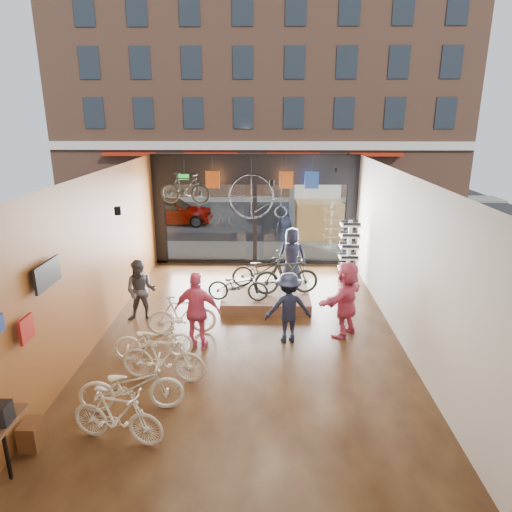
{
  "coord_description": "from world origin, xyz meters",
  "views": [
    {
      "loc": [
        0.38,
        -9.55,
        5.01
      ],
      "look_at": [
        0.14,
        1.4,
        1.65
      ],
      "focal_mm": 32.0,
      "sensor_mm": 36.0,
      "label": 1
    }
  ],
  "objects_px": {
    "customer_1": "(141,291)",
    "customer_3": "(288,308)",
    "customer_4": "(292,256)",
    "box_truck": "(314,204)",
    "floor_bike_5": "(182,315)",
    "display_bike_left": "(238,286)",
    "floor_bike_1": "(117,416)",
    "display_bike_right": "(263,269)",
    "customer_5": "(346,299)",
    "display_platform": "(266,298)",
    "customer_2": "(197,311)",
    "hung_bike": "(185,188)",
    "floor_bike_2": "(131,386)",
    "sunglasses_rack": "(349,252)",
    "display_bike_mid": "(286,276)",
    "street_car": "(171,210)",
    "floor_bike_3": "(163,357)",
    "floor_bike_4": "(154,340)",
    "penny_farthing": "(261,198)"
  },
  "relations": [
    {
      "from": "customer_1",
      "to": "customer_3",
      "type": "bearing_deg",
      "value": -16.25
    },
    {
      "from": "customer_1",
      "to": "customer_4",
      "type": "height_order",
      "value": "customer_4"
    },
    {
      "from": "box_truck",
      "to": "customer_1",
      "type": "height_order",
      "value": "box_truck"
    },
    {
      "from": "floor_bike_5",
      "to": "display_bike_left",
      "type": "relative_size",
      "value": 1.02
    },
    {
      "from": "floor_bike_1",
      "to": "display_bike_left",
      "type": "relative_size",
      "value": 0.99
    },
    {
      "from": "display_bike_right",
      "to": "floor_bike_1",
      "type": "bearing_deg",
      "value": 147.23
    },
    {
      "from": "floor_bike_5",
      "to": "customer_5",
      "type": "xyz_separation_m",
      "value": [
        3.88,
        0.04,
        0.42
      ]
    },
    {
      "from": "display_bike_right",
      "to": "customer_1",
      "type": "relative_size",
      "value": 1.13
    },
    {
      "from": "display_platform",
      "to": "display_bike_right",
      "type": "distance_m",
      "value": 0.92
    },
    {
      "from": "floor_bike_1",
      "to": "customer_2",
      "type": "xyz_separation_m",
      "value": [
        0.84,
        3.12,
        0.42
      ]
    },
    {
      "from": "display_bike_left",
      "to": "hung_bike",
      "type": "xyz_separation_m",
      "value": [
        -1.73,
        2.46,
        2.2
      ]
    },
    {
      "from": "floor_bike_2",
      "to": "floor_bike_5",
      "type": "height_order",
      "value": "floor_bike_5"
    },
    {
      "from": "floor_bike_1",
      "to": "customer_5",
      "type": "height_order",
      "value": "customer_5"
    },
    {
      "from": "customer_2",
      "to": "sunglasses_rack",
      "type": "relative_size",
      "value": 0.9
    },
    {
      "from": "box_truck",
      "to": "customer_4",
      "type": "xyz_separation_m",
      "value": [
        -1.4,
        -7.11,
        -0.28
      ]
    },
    {
      "from": "floor_bike_1",
      "to": "display_bike_mid",
      "type": "bearing_deg",
      "value": -14.7
    },
    {
      "from": "street_car",
      "to": "box_truck",
      "type": "relative_size",
      "value": 0.67
    },
    {
      "from": "display_bike_right",
      "to": "sunglasses_rack",
      "type": "bearing_deg",
      "value": -81.51
    },
    {
      "from": "floor_bike_2",
      "to": "sunglasses_rack",
      "type": "height_order",
      "value": "sunglasses_rack"
    },
    {
      "from": "box_truck",
      "to": "display_platform",
      "type": "height_order",
      "value": "box_truck"
    },
    {
      "from": "floor_bike_3",
      "to": "customer_3",
      "type": "xyz_separation_m",
      "value": [
        2.52,
        1.73,
        0.32
      ]
    },
    {
      "from": "floor_bike_1",
      "to": "customer_4",
      "type": "xyz_separation_m",
      "value": [
        3.14,
        7.34,
        0.41
      ]
    },
    {
      "from": "floor_bike_4",
      "to": "customer_5",
      "type": "xyz_separation_m",
      "value": [
        4.28,
        1.22,
        0.48
      ]
    },
    {
      "from": "floor_bike_5",
      "to": "customer_1",
      "type": "xyz_separation_m",
      "value": [
        -1.14,
        0.71,
        0.32
      ]
    },
    {
      "from": "floor_bike_2",
      "to": "customer_4",
      "type": "bearing_deg",
      "value": -33.0
    },
    {
      "from": "customer_1",
      "to": "sunglasses_rack",
      "type": "relative_size",
      "value": 0.81
    },
    {
      "from": "floor_bike_2",
      "to": "customer_4",
      "type": "distance_m",
      "value": 7.25
    },
    {
      "from": "floor_bike_1",
      "to": "display_platform",
      "type": "distance_m",
      "value": 6.19
    },
    {
      "from": "display_platform",
      "to": "display_bike_left",
      "type": "xyz_separation_m",
      "value": [
        -0.74,
        -0.53,
        0.57
      ]
    },
    {
      "from": "floor_bike_5",
      "to": "display_platform",
      "type": "bearing_deg",
      "value": -54.82
    },
    {
      "from": "display_platform",
      "to": "customer_3",
      "type": "height_order",
      "value": "customer_3"
    },
    {
      "from": "floor_bike_5",
      "to": "display_bike_right",
      "type": "xyz_separation_m",
      "value": [
        1.92,
        2.56,
        0.29
      ]
    },
    {
      "from": "hung_bike",
      "to": "display_bike_mid",
      "type": "bearing_deg",
      "value": -112.24
    },
    {
      "from": "customer_5",
      "to": "customer_3",
      "type": "bearing_deg",
      "value": -37.39
    },
    {
      "from": "floor_bike_5",
      "to": "customer_1",
      "type": "relative_size",
      "value": 1.01
    },
    {
      "from": "floor_bike_5",
      "to": "box_truck",
      "type": "bearing_deg",
      "value": -29.88
    },
    {
      "from": "floor_bike_1",
      "to": "customer_4",
      "type": "distance_m",
      "value": 7.99
    },
    {
      "from": "floor_bike_3",
      "to": "floor_bike_4",
      "type": "distance_m",
      "value": 0.95
    },
    {
      "from": "display_bike_left",
      "to": "display_bike_mid",
      "type": "height_order",
      "value": "display_bike_mid"
    },
    {
      "from": "floor_bike_2",
      "to": "hung_bike",
      "type": "height_order",
      "value": "hung_bike"
    },
    {
      "from": "display_bike_right",
      "to": "customer_3",
      "type": "distance_m",
      "value": 2.93
    },
    {
      "from": "box_truck",
      "to": "customer_4",
      "type": "distance_m",
      "value": 7.25
    },
    {
      "from": "street_car",
      "to": "floor_bike_1",
      "type": "xyz_separation_m",
      "value": [
        2.22,
        -15.45,
        -0.2
      ]
    },
    {
      "from": "street_car",
      "to": "floor_bike_2",
      "type": "xyz_separation_m",
      "value": [
        2.21,
        -14.63,
        -0.2
      ]
    },
    {
      "from": "floor_bike_5",
      "to": "display_bike_left",
      "type": "height_order",
      "value": "display_bike_left"
    },
    {
      "from": "display_platform",
      "to": "display_bike_left",
      "type": "relative_size",
      "value": 1.5
    },
    {
      "from": "customer_2",
      "to": "penny_farthing",
      "type": "relative_size",
      "value": 0.99
    },
    {
      "from": "floor_bike_2",
      "to": "floor_bike_5",
      "type": "relative_size",
      "value": 1.12
    },
    {
      "from": "floor_bike_2",
      "to": "display_bike_left",
      "type": "relative_size",
      "value": 1.14
    },
    {
      "from": "display_platform",
      "to": "street_car",
      "type": "bearing_deg",
      "value": 115.14
    }
  ]
}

